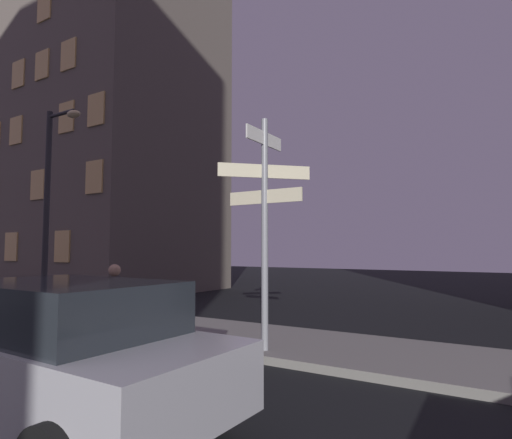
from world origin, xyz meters
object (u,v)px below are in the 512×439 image
Objects in this scene: street_lamp at (51,192)px; cyclist at (111,312)px; signpost at (265,211)px; car_near_left at (54,349)px.

cyclist is at bearing -20.36° from street_lamp.
signpost is 2.24× the size of cyclist.
car_near_left is at bearing -50.03° from cyclist.
signpost is 0.72× the size of street_lamp.
signpost reaches higher than cyclist.
cyclist reaches higher than car_near_left.
cyclist is at bearing 129.97° from car_near_left.
signpost is 0.93× the size of car_near_left.
car_near_left is (-0.44, -3.66, -1.74)m from signpost.
street_lamp is 3.10× the size of cyclist.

